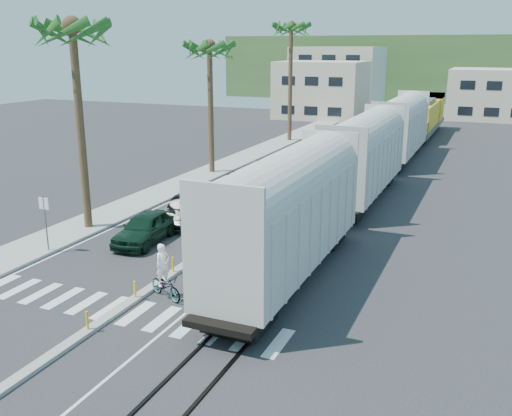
{
  "coord_description": "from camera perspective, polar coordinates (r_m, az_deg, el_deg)",
  "views": [
    {
      "loc": [
        13.01,
        -18.91,
        10.12
      ],
      "look_at": [
        1.88,
        7.3,
        2.0
      ],
      "focal_mm": 40.0,
      "sensor_mm": 36.0,
      "label": 1
    }
  ],
  "objects": [
    {
      "name": "freight_train",
      "position": [
        44.43,
        12.38,
        6.2
      ],
      "size": [
        3.0,
        60.94,
        5.85
      ],
      "color": "#BAB8AB",
      "rests_on": "ground"
    },
    {
      "name": "ground",
      "position": [
        25.08,
        -10.64,
        -8.17
      ],
      "size": [
        140.0,
        140.0,
        0.0
      ],
      "primitive_type": "plane",
      "color": "#28282B",
      "rests_on": "ground"
    },
    {
      "name": "palm_trees",
      "position": [
        46.66,
        -4.07,
        16.72
      ],
      "size": [
        3.5,
        37.2,
        13.75
      ],
      "color": "brown",
      "rests_on": "ground"
    },
    {
      "name": "street_sign",
      "position": [
        30.26,
        -20.35,
        -0.72
      ],
      "size": [
        0.6,
        0.08,
        3.0
      ],
      "color": "slate",
      "rests_on": "ground"
    },
    {
      "name": "rails",
      "position": [
        48.64,
        13.04,
        3.53
      ],
      "size": [
        1.56,
        100.0,
        0.06
      ],
      "color": "black",
      "rests_on": "ground"
    },
    {
      "name": "car_rear",
      "position": [
        45.28,
        0.34,
        3.86
      ],
      "size": [
        2.66,
        4.98,
        1.32
      ],
      "primitive_type": "imported",
      "rotation": [
        0.0,
        0.0,
        -0.05
      ],
      "color": "#97999B",
      "rests_on": "ground"
    },
    {
      "name": "hillside",
      "position": [
        119.69,
        17.22,
        13.25
      ],
      "size": [
        80.0,
        20.0,
        12.0
      ],
      "primitive_type": "cube",
      "color": "#385628",
      "rests_on": "ground"
    },
    {
      "name": "median",
      "position": [
        42.2,
        4.37,
        2.11
      ],
      "size": [
        0.45,
        60.0,
        0.85
      ],
      "color": "gray",
      "rests_on": "ground"
    },
    {
      "name": "cyclist",
      "position": [
        24.06,
        -9.06,
        -7.25
      ],
      "size": [
        2.15,
        2.48,
        2.35
      ],
      "rotation": [
        0.0,
        0.0,
        1.15
      ],
      "color": "#9EA0A5",
      "rests_on": "ground"
    },
    {
      "name": "car_lead",
      "position": [
        30.84,
        -11.02,
        -1.95
      ],
      "size": [
        2.72,
        5.1,
        1.63
      ],
      "primitive_type": "imported",
      "rotation": [
        0.0,
        0.0,
        0.08
      ],
      "color": "black",
      "rests_on": "ground"
    },
    {
      "name": "car_second",
      "position": [
        33.83,
        -6.91,
        -0.2
      ],
      "size": [
        2.62,
        5.15,
        1.59
      ],
      "primitive_type": "imported",
      "rotation": [
        0.0,
        0.0,
        0.1
      ],
      "color": "black",
      "rests_on": "ground"
    },
    {
      "name": "sidewalk",
      "position": [
        49.91,
        -3.04,
        4.28
      ],
      "size": [
        3.0,
        90.0,
        0.15
      ],
      "primitive_type": "cube",
      "color": "gray",
      "rests_on": "ground"
    },
    {
      "name": "car_third",
      "position": [
        38.48,
        -3.07,
        1.71
      ],
      "size": [
        2.09,
        4.83,
        1.38
      ],
      "primitive_type": "imported",
      "rotation": [
        0.0,
        0.0,
        0.02
      ],
      "color": "black",
      "rests_on": "ground"
    },
    {
      "name": "lane_markings",
      "position": [
        47.54,
        3.87,
        3.59
      ],
      "size": [
        9.42,
        90.0,
        0.01
      ],
      "color": "silver",
      "rests_on": "ground"
    },
    {
      "name": "crosswalk",
      "position": [
        23.61,
        -13.34,
        -9.91
      ],
      "size": [
        14.0,
        2.2,
        0.01
      ],
      "primitive_type": "cube",
      "color": "silver",
      "rests_on": "ground"
    },
    {
      "name": "buildings",
      "position": [
        92.8,
        11.13,
        12.07
      ],
      "size": [
        38.0,
        27.0,
        10.0
      ],
      "color": "#BBB195",
      "rests_on": "ground"
    }
  ]
}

